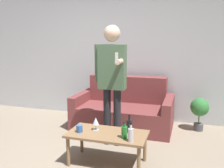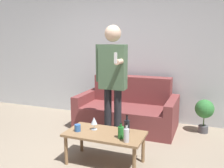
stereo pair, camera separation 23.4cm
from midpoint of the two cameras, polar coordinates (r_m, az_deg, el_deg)
ground_plane at (r=3.29m, az=-10.41°, el=-18.39°), size 16.00×16.00×0.00m
wall_back at (r=4.95m, az=3.03°, el=7.81°), size 8.00×0.06×2.70m
couch at (r=4.53m, az=5.12°, el=-5.87°), size 1.72×0.94×0.88m
coffee_table at (r=3.19m, az=0.50°, el=-11.92°), size 0.99×0.51×0.41m
bottle_orange at (r=2.99m, az=4.31°, el=-10.91°), size 0.07×0.07×0.20m
bottle_green at (r=2.89m, az=5.68°, el=-11.53°), size 0.06×0.06×0.22m
bottle_dark at (r=3.17m, az=5.56°, el=-9.51°), size 0.07×0.07×0.22m
wine_glass_near at (r=3.25m, az=-2.05°, el=-8.50°), size 0.08×0.08×0.17m
cup_on_table at (r=3.23m, az=-5.80°, el=-9.96°), size 0.08×0.08×0.09m
person_standing_front at (r=3.58m, az=1.97°, el=2.16°), size 0.46×0.44×1.76m
potted_plant at (r=4.50m, az=21.78°, el=-5.70°), size 0.31×0.31×0.57m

